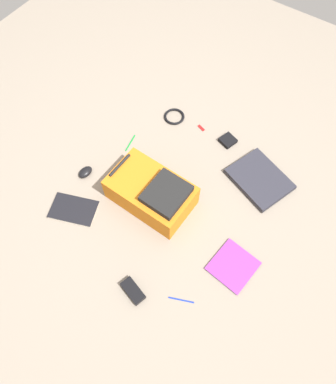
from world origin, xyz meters
TOP-DOWN VIEW (x-y plane):
  - ground_plane at (0.00, 0.00)m, footprint 3.97×3.97m
  - backpack at (-0.10, -0.05)m, footprint 0.47×0.30m
  - laptop at (0.35, 0.41)m, footprint 0.41×0.37m
  - book_blue at (-0.43, -0.35)m, footprint 0.30×0.24m
  - book_manual at (0.48, -0.13)m, footprint 0.24×0.24m
  - computer_mouse at (-0.53, -0.13)m, footprint 0.07×0.10m
  - cable_coil at (-0.33, 0.53)m, footprint 0.13×0.13m
  - power_brick at (0.12, -0.53)m, footprint 0.15×0.10m
  - pen_black at (0.35, -0.42)m, footprint 0.12×0.06m
  - pen_blue at (-0.45, 0.20)m, footprint 0.03×0.13m
  - earbud_pouch at (0.05, 0.55)m, footprint 0.11×0.11m
  - usb_stick at (-0.14, 0.55)m, footprint 0.06×0.03m

SIDE VIEW (x-z plane):
  - ground_plane at x=0.00m, z-range 0.00..0.00m
  - pen_black at x=0.35m, z-range 0.00..0.01m
  - usb_stick at x=-0.14m, z-range 0.00..0.01m
  - pen_blue at x=-0.45m, z-range 0.00..0.01m
  - book_manual at x=0.48m, z-range 0.00..0.01m
  - cable_coil at x=-0.33m, z-range 0.00..0.02m
  - book_blue at x=-0.43m, z-range 0.00..0.02m
  - earbud_pouch at x=0.05m, z-range 0.00..0.02m
  - laptop at x=0.35m, z-range 0.00..0.03m
  - power_brick at x=0.12m, z-range 0.00..0.03m
  - computer_mouse at x=-0.53m, z-range 0.00..0.04m
  - backpack at x=-0.10m, z-range -0.01..0.19m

